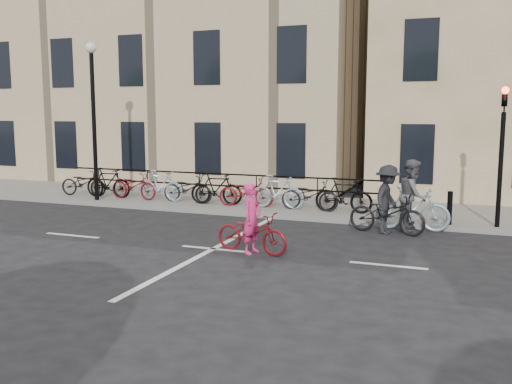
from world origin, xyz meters
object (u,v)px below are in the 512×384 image
(traffic_light, at_px, (502,139))
(cyclist_dark, at_px, (387,207))
(cyclist_pink, at_px, (252,229))
(lamp_post, at_px, (93,102))
(cyclist_grey, at_px, (412,202))

(traffic_light, bearing_deg, cyclist_dark, -156.67)
(cyclist_pink, bearing_deg, traffic_light, -40.87)
(lamp_post, relative_size, cyclist_pink, 2.84)
(cyclist_pink, bearing_deg, cyclist_grey, -29.74)
(cyclist_dark, bearing_deg, cyclist_grey, -32.50)
(lamp_post, bearing_deg, traffic_light, -0.27)
(traffic_light, distance_m, lamp_post, 12.74)
(traffic_light, height_order, cyclist_grey, traffic_light)
(lamp_post, distance_m, cyclist_grey, 10.93)
(cyclist_grey, relative_size, cyclist_dark, 0.94)
(cyclist_grey, bearing_deg, traffic_light, -74.19)
(cyclist_pink, distance_m, cyclist_grey, 4.93)
(traffic_light, height_order, lamp_post, lamp_post)
(traffic_light, bearing_deg, lamp_post, 179.73)
(traffic_light, relative_size, cyclist_dark, 1.84)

